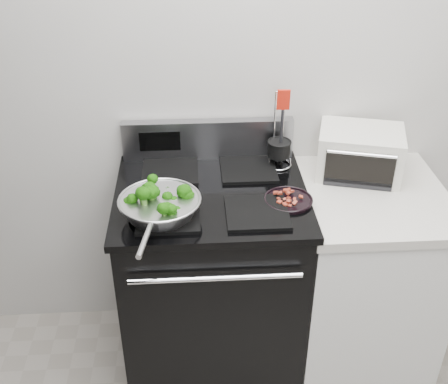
{
  "coord_description": "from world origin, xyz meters",
  "views": [
    {
      "loc": [
        -0.37,
        -0.54,
        2.16
      ],
      "look_at": [
        -0.25,
        1.36,
        0.98
      ],
      "focal_mm": 45.0,
      "sensor_mm": 36.0,
      "label": 1
    }
  ],
  "objects": [
    {
      "name": "utensil_holder",
      "position": [
        0.01,
        1.62,
        1.01
      ],
      "size": [
        0.12,
        0.12,
        0.36
      ],
      "rotation": [
        0.0,
        0.0,
        -0.06
      ],
      "color": "silver",
      "rests_on": "gas_range"
    },
    {
      "name": "back_wall",
      "position": [
        0.0,
        1.75,
        1.35
      ],
      "size": [
        4.0,
        0.02,
        2.7
      ],
      "primitive_type": "cube",
      "color": "beige",
      "rests_on": "ground"
    },
    {
      "name": "broccoli_pile",
      "position": [
        -0.5,
        1.25,
        1.02
      ],
      "size": [
        0.25,
        0.25,
        0.09
      ],
      "primitive_type": null,
      "color": "black",
      "rests_on": "skillet"
    },
    {
      "name": "bacon_plate",
      "position": [
        0.0,
        1.32,
        0.97
      ],
      "size": [
        0.2,
        0.2,
        0.04
      ],
      "rotation": [
        0.0,
        0.0,
        -0.41
      ],
      "color": "black",
      "rests_on": "gas_range"
    },
    {
      "name": "gas_range",
      "position": [
        -0.3,
        1.41,
        0.49
      ],
      "size": [
        0.79,
        0.69,
        1.13
      ],
      "color": "black",
      "rests_on": "floor"
    },
    {
      "name": "toaster_oven",
      "position": [
        0.36,
        1.58,
        1.02
      ],
      "size": [
        0.41,
        0.35,
        0.2
      ],
      "rotation": [
        0.0,
        0.0,
        -0.27
      ],
      "color": "silver",
      "rests_on": "counter"
    },
    {
      "name": "counter",
      "position": [
        0.39,
        1.41,
        0.46
      ],
      "size": [
        0.62,
        0.68,
        0.92
      ],
      "color": "white",
      "rests_on": "floor"
    },
    {
      "name": "skillet",
      "position": [
        -0.5,
        1.25,
        1.0
      ],
      "size": [
        0.32,
        0.5,
        0.07
      ],
      "rotation": [
        0.0,
        0.0,
        -0.17
      ],
      "color": "silver",
      "rests_on": "gas_range"
    }
  ]
}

